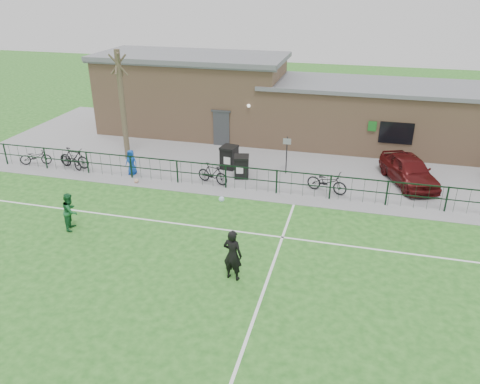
% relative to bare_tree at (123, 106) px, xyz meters
% --- Properties ---
extents(ground, '(90.00, 90.00, 0.00)m').
position_rel_bare_tree_xyz_m(ground, '(8.00, -10.50, -3.00)').
color(ground, '#225E1B').
rests_on(ground, ground).
extents(paving_strip, '(34.00, 13.00, 0.02)m').
position_rel_bare_tree_xyz_m(paving_strip, '(8.00, 3.00, -2.99)').
color(paving_strip, gray).
rests_on(paving_strip, ground).
extents(pitch_line_touch, '(28.00, 0.10, 0.01)m').
position_rel_bare_tree_xyz_m(pitch_line_touch, '(8.00, -2.70, -3.00)').
color(pitch_line_touch, white).
rests_on(pitch_line_touch, ground).
extents(pitch_line_mid, '(28.00, 0.10, 0.01)m').
position_rel_bare_tree_xyz_m(pitch_line_mid, '(8.00, -6.50, -3.00)').
color(pitch_line_mid, white).
rests_on(pitch_line_mid, ground).
extents(pitch_line_perp, '(0.10, 16.00, 0.01)m').
position_rel_bare_tree_xyz_m(pitch_line_perp, '(10.00, -10.50, -3.00)').
color(pitch_line_perp, white).
rests_on(pitch_line_perp, ground).
extents(perimeter_fence, '(28.00, 0.10, 1.20)m').
position_rel_bare_tree_xyz_m(perimeter_fence, '(8.00, -2.50, -2.40)').
color(perimeter_fence, black).
rests_on(perimeter_fence, ground).
extents(bare_tree, '(0.30, 0.30, 6.00)m').
position_rel_bare_tree_xyz_m(bare_tree, '(0.00, 0.00, 0.00)').
color(bare_tree, '#4D402F').
rests_on(bare_tree, ground).
extents(wheelie_bin_left, '(0.87, 0.95, 1.13)m').
position_rel_bare_tree_xyz_m(wheelie_bin_left, '(5.96, 0.03, -2.41)').
color(wheelie_bin_left, black).
rests_on(wheelie_bin_left, paving_strip).
extents(wheelie_bin_right, '(0.84, 0.92, 1.05)m').
position_rel_bare_tree_xyz_m(wheelie_bin_right, '(6.91, -1.00, -2.45)').
color(wheelie_bin_right, black).
rests_on(wheelie_bin_right, paving_strip).
extents(sign_post, '(0.07, 0.07, 2.00)m').
position_rel_bare_tree_xyz_m(sign_post, '(9.03, 0.04, -1.98)').
color(sign_post, black).
rests_on(sign_post, paving_strip).
extents(car_maroon, '(3.09, 4.52, 1.43)m').
position_rel_bare_tree_xyz_m(car_maroon, '(15.09, 0.29, -2.27)').
color(car_maroon, '#4B0D0E').
rests_on(car_maroon, paving_strip).
extents(bicycle_a, '(1.77, 1.14, 0.88)m').
position_rel_bare_tree_xyz_m(bicycle_a, '(-4.39, -2.15, -2.54)').
color(bicycle_a, black).
rests_on(bicycle_a, paving_strip).
extents(bicycle_b, '(1.87, 0.67, 1.10)m').
position_rel_bare_tree_xyz_m(bicycle_b, '(-2.10, -2.01, -2.43)').
color(bicycle_b, black).
rests_on(bicycle_b, paving_strip).
extents(bicycle_c, '(1.80, 1.19, 0.90)m').
position_rel_bare_tree_xyz_m(bicycle_c, '(-2.21, -2.13, -2.53)').
color(bicycle_c, black).
rests_on(bicycle_c, paving_strip).
extents(bicycle_d, '(1.79, 0.96, 1.04)m').
position_rel_bare_tree_xyz_m(bicycle_d, '(5.73, -2.15, -2.46)').
color(bicycle_d, black).
rests_on(bicycle_d, paving_strip).
extents(bicycle_e, '(2.09, 1.21, 1.04)m').
position_rel_bare_tree_xyz_m(bicycle_e, '(11.29, -1.77, -2.46)').
color(bicycle_e, black).
rests_on(bicycle_e, paving_strip).
extents(spectator_child, '(0.65, 0.44, 1.31)m').
position_rel_bare_tree_xyz_m(spectator_child, '(1.30, -2.06, -2.33)').
color(spectator_child, '#1247AF').
rests_on(spectator_child, paving_strip).
extents(goalkeeper_kick, '(1.67, 3.08, 1.86)m').
position_rel_bare_tree_xyz_m(goalkeeper_kick, '(8.80, -9.59, -2.06)').
color(goalkeeper_kick, black).
rests_on(goalkeeper_kick, ground).
extents(outfield_player, '(0.77, 0.89, 1.57)m').
position_rel_bare_tree_xyz_m(outfield_player, '(1.55, -7.94, -2.22)').
color(outfield_player, '#1A5E2F').
rests_on(outfield_player, ground).
extents(ball_ground, '(0.22, 0.22, 0.22)m').
position_rel_bare_tree_xyz_m(ball_ground, '(2.00, -3.04, -2.89)').
color(ball_ground, silver).
rests_on(ball_ground, ground).
extents(clubhouse, '(24.25, 5.40, 4.96)m').
position_rel_bare_tree_xyz_m(clubhouse, '(7.12, 6.00, -0.78)').
color(clubhouse, tan).
rests_on(clubhouse, ground).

